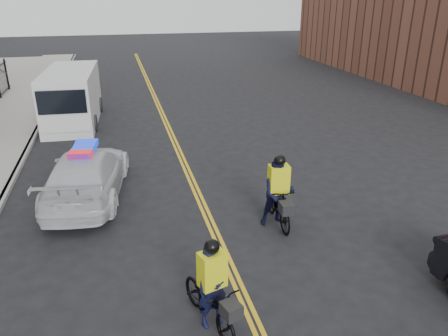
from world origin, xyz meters
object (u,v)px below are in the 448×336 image
object	(u,v)px
cyclist_near	(213,295)
cyclist_far	(278,198)
cargo_van	(72,98)
police_cruiser	(87,174)

from	to	relation	value
cyclist_near	cyclist_far	size ratio (longest dim) A/B	0.99
cargo_van	cyclist_far	distance (m)	13.46
police_cruiser	cargo_van	bearing A→B (deg)	-75.47
cyclist_far	police_cruiser	bearing A→B (deg)	151.65
police_cruiser	cyclist_far	distance (m)	6.05
cyclist_near	cyclist_far	bearing A→B (deg)	35.35
cargo_van	cyclist_near	xyz separation A→B (m)	(3.60, -15.38, -0.60)
police_cruiser	cyclist_near	distance (m)	7.03
cargo_van	cyclist_far	xyz separation A→B (m)	(6.21, -11.94, -0.44)
cargo_van	cyclist_far	bearing A→B (deg)	-59.61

